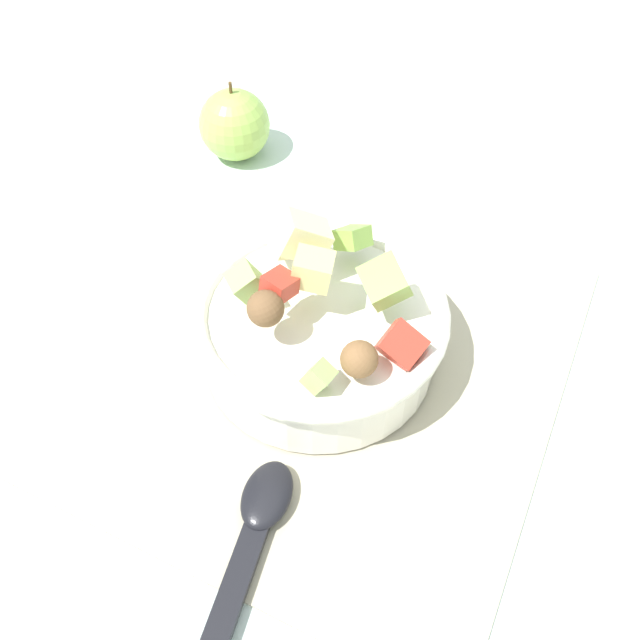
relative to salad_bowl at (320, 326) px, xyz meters
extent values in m
plane|color=silver|center=(0.00, 0.01, -0.04)|extent=(2.40, 2.40, 0.00)
cube|color=#BCB299|center=(0.00, 0.01, -0.04)|extent=(0.42, 0.37, 0.01)
cylinder|color=white|center=(0.00, 0.00, -0.01)|extent=(0.19, 0.19, 0.06)
torus|color=white|center=(0.00, 0.00, 0.02)|extent=(0.21, 0.21, 0.02)
cube|color=#BC3828|center=(0.01, 0.07, 0.03)|extent=(0.04, 0.04, 0.04)
sphere|color=brown|center=(0.05, 0.05, 0.04)|extent=(0.04, 0.04, 0.04)
cube|color=beige|center=(-0.03, -0.03, 0.06)|extent=(0.05, 0.05, 0.04)
cube|color=#E5D684|center=(0.01, -0.01, 0.06)|extent=(0.03, 0.04, 0.03)
cube|color=beige|center=(-0.04, -0.05, 0.05)|extent=(0.04, 0.04, 0.03)
sphere|color=brown|center=(0.05, -0.02, 0.06)|extent=(0.04, 0.05, 0.04)
cube|color=#A3CC6B|center=(0.02, -0.05, 0.05)|extent=(0.04, 0.04, 0.04)
cube|color=#8CB74C|center=(-0.02, 0.05, 0.05)|extent=(0.05, 0.05, 0.04)
cube|color=#8CB74C|center=(-0.06, 0.00, 0.04)|extent=(0.03, 0.03, 0.03)
cube|color=#A3CC6B|center=(0.07, 0.03, 0.03)|extent=(0.02, 0.03, 0.03)
cube|color=#BC3828|center=(0.02, -0.02, 0.06)|extent=(0.03, 0.03, 0.02)
ellipsoid|color=black|center=(0.14, 0.02, -0.03)|extent=(0.06, 0.04, 0.01)
cube|color=black|center=(0.24, 0.04, -0.03)|extent=(0.17, 0.05, 0.01)
sphere|color=#9EC656|center=(-0.23, -0.21, -0.01)|extent=(0.08, 0.08, 0.08)
cylinder|color=brown|center=(-0.23, -0.21, 0.04)|extent=(0.00, 0.00, 0.01)
camera|label=1|loc=(0.33, 0.16, 0.43)|focal=39.06mm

